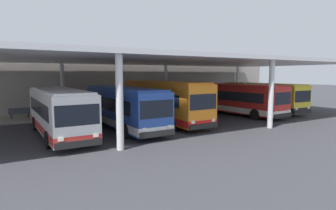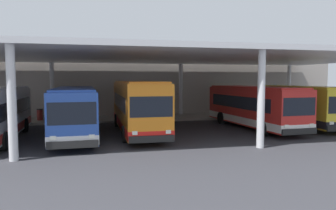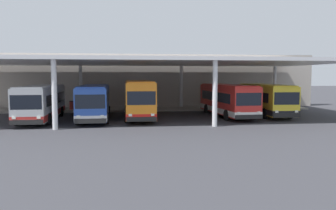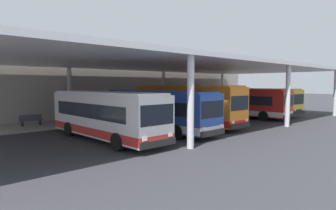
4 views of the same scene
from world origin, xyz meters
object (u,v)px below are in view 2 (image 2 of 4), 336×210
bus_departing (298,105)px  bus_second_bay (75,112)px  bus_far_bay (253,106)px  banner_sign (275,97)px  trash_bin (40,114)px  bus_middle_bay (137,106)px

bus_departing → bus_second_bay: bearing=-175.0°
bus_far_bay → banner_sign: size_ratio=3.33×
bus_far_bay → trash_bin: 17.87m
bus_middle_bay → bus_far_bay: size_ratio=1.06×
bus_second_bay → bus_far_bay: same height
bus_departing → trash_bin: bearing=161.5°
bus_middle_bay → bus_departing: bearing=2.4°
bus_departing → trash_bin: 21.61m
bus_second_bay → bus_departing: bearing=5.0°
bus_second_bay → bus_departing: same height
bus_middle_bay → bus_far_bay: bus_middle_bay is taller
bus_second_bay → bus_middle_bay: size_ratio=0.93×
bus_middle_bay → trash_bin: size_ratio=11.58×
bus_middle_bay → bus_departing: 13.05m
bus_second_bay → bus_far_bay: bearing=4.2°
bus_departing → bus_middle_bay: bearing=-177.6°
trash_bin → bus_second_bay: bearing=-68.4°
banner_sign → bus_second_bay: bearing=-157.7°
trash_bin → banner_sign: banner_sign is taller
bus_departing → banner_sign: banner_sign is taller
bus_middle_bay → trash_bin: bearing=135.2°
trash_bin → banner_sign: bearing=-1.4°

